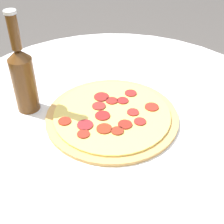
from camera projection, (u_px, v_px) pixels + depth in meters
The scene contains 3 objects.
table at pixel (115, 157), 1.01m from camera, with size 1.03×1.03×0.77m.
pizza at pixel (112, 116), 0.85m from camera, with size 0.36×0.36×0.02m.
beer_bottle at pixel (23, 76), 0.82m from camera, with size 0.06×0.06×0.28m.
Camera 1 is at (-0.54, 0.45, 1.31)m, focal length 50.00 mm.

